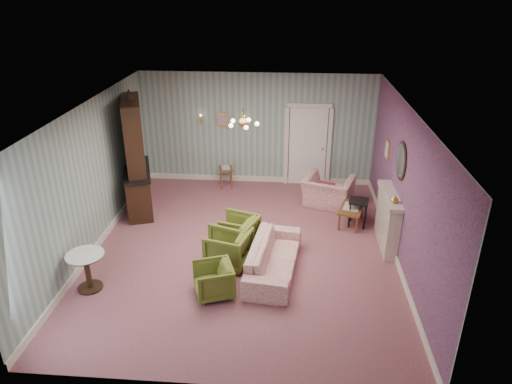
# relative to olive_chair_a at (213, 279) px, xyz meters

# --- Properties ---
(floor) EXTENTS (7.00, 7.00, 0.00)m
(floor) POSITION_rel_olive_chair_a_xyz_m (0.38, 1.52, -0.33)
(floor) COLOR #985864
(floor) RESTS_ON ground
(ceiling) EXTENTS (7.00, 7.00, 0.00)m
(ceiling) POSITION_rel_olive_chair_a_xyz_m (0.38, 1.52, 2.57)
(ceiling) COLOR white
(ceiling) RESTS_ON ground
(wall_back) EXTENTS (6.00, 0.00, 6.00)m
(wall_back) POSITION_rel_olive_chair_a_xyz_m (0.38, 5.02, 1.12)
(wall_back) COLOR gray
(wall_back) RESTS_ON ground
(wall_front) EXTENTS (6.00, 0.00, 6.00)m
(wall_front) POSITION_rel_olive_chair_a_xyz_m (0.38, -1.98, 1.12)
(wall_front) COLOR gray
(wall_front) RESTS_ON ground
(wall_left) EXTENTS (0.00, 7.00, 7.00)m
(wall_left) POSITION_rel_olive_chair_a_xyz_m (-2.62, 1.52, 1.12)
(wall_left) COLOR gray
(wall_left) RESTS_ON ground
(wall_right) EXTENTS (0.00, 7.00, 7.00)m
(wall_right) POSITION_rel_olive_chair_a_xyz_m (3.38, 1.52, 1.12)
(wall_right) COLOR gray
(wall_right) RESTS_ON ground
(wall_right_floral) EXTENTS (0.00, 7.00, 7.00)m
(wall_right_floral) POSITION_rel_olive_chair_a_xyz_m (3.37, 1.52, 1.12)
(wall_right_floral) COLOR #C2618E
(wall_right_floral) RESTS_ON ground
(door) EXTENTS (1.12, 0.12, 2.16)m
(door) POSITION_rel_olive_chair_a_xyz_m (1.68, 4.98, 0.75)
(door) COLOR white
(door) RESTS_ON floor
(olive_chair_a) EXTENTS (0.77, 0.79, 0.65)m
(olive_chair_a) POSITION_rel_olive_chair_a_xyz_m (0.00, 0.00, 0.00)
(olive_chair_a) COLOR olive
(olive_chair_a) RESTS_ON floor
(olive_chair_b) EXTENTS (0.88, 0.92, 0.78)m
(olive_chair_b) POSITION_rel_olive_chair_a_xyz_m (0.13, 0.98, 0.06)
(olive_chair_b) COLOR olive
(olive_chair_b) RESTS_ON floor
(olive_chair_c) EXTENTS (0.97, 1.00, 0.81)m
(olive_chair_c) POSITION_rel_olive_chair_a_xyz_m (0.20, 1.47, 0.08)
(olive_chair_c) COLOR olive
(olive_chair_c) RESTS_ON floor
(sofa_chintz) EXTENTS (0.84, 2.11, 0.80)m
(sofa_chintz) POSITION_rel_olive_chair_a_xyz_m (1.00, 0.79, 0.08)
(sofa_chintz) COLOR #AB455C
(sofa_chintz) RESTS_ON floor
(wingback_chair) EXTENTS (1.29, 1.05, 0.97)m
(wingback_chair) POSITION_rel_olive_chair_a_xyz_m (2.17, 3.69, 0.16)
(wingback_chair) COLOR #AB455C
(wingback_chair) RESTS_ON floor
(dresser) EXTENTS (1.08, 1.77, 2.79)m
(dresser) POSITION_rel_olive_chair_a_xyz_m (-2.27, 3.15, 1.07)
(dresser) COLOR black
(dresser) RESTS_ON floor
(fireplace) EXTENTS (0.30, 1.40, 1.16)m
(fireplace) POSITION_rel_olive_chair_a_xyz_m (3.24, 1.92, 0.25)
(fireplace) COLOR beige
(fireplace) RESTS_ON floor
(mantel_vase) EXTENTS (0.15, 0.15, 0.15)m
(mantel_vase) POSITION_rel_olive_chair_a_xyz_m (3.22, 1.52, 0.91)
(mantel_vase) COLOR gold
(mantel_vase) RESTS_ON fireplace
(oval_mirror) EXTENTS (0.04, 0.76, 0.84)m
(oval_mirror) POSITION_rel_olive_chair_a_xyz_m (3.34, 1.92, 1.52)
(oval_mirror) COLOR white
(oval_mirror) RESTS_ON wall_right
(framed_print) EXTENTS (0.04, 0.34, 0.42)m
(framed_print) POSITION_rel_olive_chair_a_xyz_m (3.35, 3.27, 1.27)
(framed_print) COLOR gold
(framed_print) RESTS_ON wall_right
(coffee_table) EXTENTS (0.69, 0.95, 0.43)m
(coffee_table) POSITION_rel_olive_chair_a_xyz_m (2.63, 2.76, -0.11)
(coffee_table) COLOR brown
(coffee_table) RESTS_ON floor
(side_table_black) EXTENTS (0.49, 0.49, 0.61)m
(side_table_black) POSITION_rel_olive_chair_a_xyz_m (2.77, 2.73, -0.02)
(side_table_black) COLOR black
(side_table_black) RESTS_ON floor
(pedestal_table) EXTENTS (0.76, 0.76, 0.71)m
(pedestal_table) POSITION_rel_olive_chair_a_xyz_m (-2.21, -0.00, 0.03)
(pedestal_table) COLOR black
(pedestal_table) RESTS_ON floor
(nesting_table) EXTENTS (0.43, 0.50, 0.56)m
(nesting_table) POSITION_rel_olive_chair_a_xyz_m (-0.42, 4.61, -0.04)
(nesting_table) COLOR brown
(nesting_table) RESTS_ON floor
(gilt_mirror_back) EXTENTS (0.28, 0.06, 0.36)m
(gilt_mirror_back) POSITION_rel_olive_chair_a_xyz_m (-0.52, 4.98, 1.37)
(gilt_mirror_back) COLOR gold
(gilt_mirror_back) RESTS_ON wall_back
(sconce_left) EXTENTS (0.16, 0.12, 0.30)m
(sconce_left) POSITION_rel_olive_chair_a_xyz_m (-1.07, 4.96, 1.37)
(sconce_left) COLOR gold
(sconce_left) RESTS_ON wall_back
(sconce_right) EXTENTS (0.16, 0.12, 0.30)m
(sconce_right) POSITION_rel_olive_chair_a_xyz_m (0.03, 4.96, 1.37)
(sconce_right) COLOR gold
(sconce_right) RESTS_ON wall_back
(chandelier) EXTENTS (0.56, 0.56, 0.36)m
(chandelier) POSITION_rel_olive_chair_a_xyz_m (0.38, 1.52, 2.30)
(chandelier) COLOR gold
(chandelier) RESTS_ON ceiling
(burgundy_cushion) EXTENTS (0.41, 0.28, 0.39)m
(burgundy_cushion) POSITION_rel_olive_chair_a_xyz_m (2.12, 3.54, 0.15)
(burgundy_cushion) COLOR maroon
(burgundy_cushion) RESTS_ON wingback_chair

